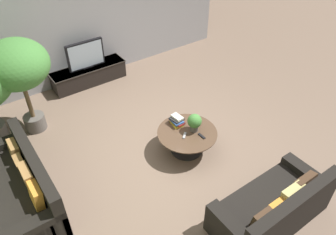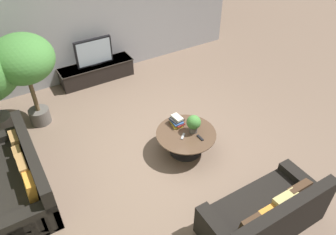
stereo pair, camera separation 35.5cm
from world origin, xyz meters
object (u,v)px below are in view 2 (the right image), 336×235
at_px(potted_plant_tabletop, 194,123).
at_px(couch_near_entry, 265,215).
at_px(potted_palm_corner, 23,62).
at_px(television, 94,52).
at_px(media_console, 97,72).
at_px(coffee_table, 186,138).
at_px(couch_by_wall, 18,179).

bearing_deg(potted_plant_tabletop, couch_near_entry, -91.56).
bearing_deg(potted_palm_corner, television, 30.59).
height_order(media_console, coffee_table, coffee_table).
xyz_separation_m(couch_by_wall, couch_near_entry, (2.85, -2.49, 0.00)).
height_order(coffee_table, potted_plant_tabletop, potted_plant_tabletop).
xyz_separation_m(media_console, potted_plant_tabletop, (0.60, -3.19, 0.40)).
bearing_deg(couch_near_entry, couch_by_wall, -41.18).
xyz_separation_m(coffee_table, potted_plant_tabletop, (0.13, -0.03, 0.32)).
bearing_deg(couch_by_wall, television, 138.22).
height_order(couch_by_wall, potted_palm_corner, potted_palm_corner).
xyz_separation_m(couch_by_wall, potted_palm_corner, (0.71, 1.64, 1.10)).
height_order(couch_by_wall, couch_near_entry, same).
distance_m(media_console, potted_palm_corner, 2.19).
relative_size(television, coffee_table, 0.81).
relative_size(television, couch_near_entry, 0.49).
bearing_deg(media_console, potted_plant_tabletop, -79.43).
bearing_deg(potted_palm_corner, coffee_table, -47.20).
bearing_deg(media_console, couch_by_wall, -131.76).
relative_size(media_console, potted_plant_tabletop, 5.18).
bearing_deg(media_console, couch_near_entry, -83.87).
relative_size(coffee_table, couch_by_wall, 0.52).
bearing_deg(television, couch_by_wall, -131.78).
xyz_separation_m(couch_near_entry, potted_palm_corner, (-2.14, 4.13, 1.10)).
bearing_deg(couch_by_wall, potted_plant_tabletop, 78.09).
xyz_separation_m(couch_by_wall, potted_plant_tabletop, (2.90, -0.61, 0.33)).
xyz_separation_m(potted_palm_corner, potted_plant_tabletop, (2.19, -2.25, -0.77)).
xyz_separation_m(media_console, television, (0.00, -0.00, 0.51)).
height_order(potted_palm_corner, potted_plant_tabletop, potted_palm_corner).
relative_size(media_console, coffee_table, 1.64).
distance_m(media_console, coffee_table, 3.20).
xyz_separation_m(television, potted_palm_corner, (-1.59, -0.94, 0.65)).
relative_size(media_console, television, 2.03).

